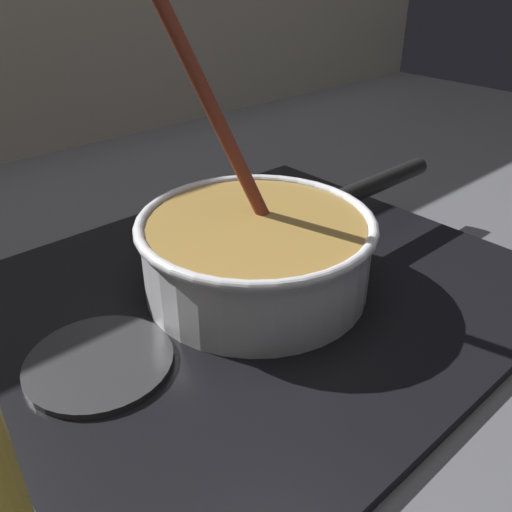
{
  "coord_description": "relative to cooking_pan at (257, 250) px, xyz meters",
  "views": [
    {
      "loc": [
        -0.23,
        -0.17,
        0.33
      ],
      "look_at": [
        0.09,
        0.19,
        0.05
      ],
      "focal_mm": 37.91,
      "sensor_mm": 36.0,
      "label": 1
    }
  ],
  "objects": [
    {
      "name": "ground",
      "position": [
        -0.1,
        -0.19,
        -0.08
      ],
      "size": [
        2.4,
        1.6,
        0.04
      ],
      "primitive_type": "cube",
      "color": "#4C4C51"
    },
    {
      "name": "cooking_pan",
      "position": [
        0.0,
        0.0,
        0.0
      ],
      "size": [
        0.41,
        0.24,
        0.33
      ],
      "color": "silver",
      "rests_on": "hob_plate"
    },
    {
      "name": "burner_ring",
      "position": [
        -0.0,
        -0.0,
        -0.04
      ],
      "size": [
        0.19,
        0.19,
        0.01
      ],
      "primitive_type": "torus",
      "color": "#592D0C",
      "rests_on": "hob_plate"
    },
    {
      "name": "spare_burner",
      "position": [
        -0.18,
        -0.0,
        -0.04
      ],
      "size": [
        0.13,
        0.13,
        0.01
      ],
      "primitive_type": "cylinder",
      "color": "#262628",
      "rests_on": "hob_plate"
    },
    {
      "name": "hob_plate",
      "position": [
        -0.0,
        -0.0,
        -0.05
      ],
      "size": [
        0.56,
        0.48,
        0.01
      ],
      "primitive_type": "cube",
      "color": "black",
      "rests_on": "ground"
    }
  ]
}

